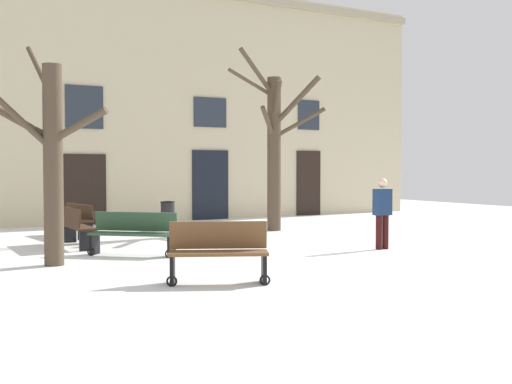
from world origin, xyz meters
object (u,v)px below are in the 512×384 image
object	(u,v)px
bench_by_litter_bin	(75,219)
bench_near_lamp	(134,233)
tree_left_of_center	(50,156)
bench_near_center_tree	(75,226)
tree_center	(275,145)
litter_bin	(168,216)
bench_back_to_back_left	(218,252)
person_crossing_plaza	(382,210)

from	to	relation	value
bench_by_litter_bin	bench_near_lamp	bearing A→B (deg)	-4.26
bench_by_litter_bin	bench_near_lamp	world-z (taller)	bench_near_lamp
tree_left_of_center	bench_near_center_tree	xyz separation A→B (m)	(1.00, 2.55, -1.53)
tree_left_of_center	tree_center	distance (m)	7.70
tree_center	bench_near_lamp	world-z (taller)	tree_center
bench_near_lamp	bench_near_center_tree	bearing A→B (deg)	150.00
tree_center	bench_by_litter_bin	world-z (taller)	tree_center
tree_left_of_center	bench_near_center_tree	world-z (taller)	tree_left_of_center
litter_bin	bench_near_lamp	distance (m)	5.11
bench_by_litter_bin	bench_back_to_back_left	distance (m)	7.80
tree_center	bench_near_lamp	distance (m)	6.23
bench_by_litter_bin	bench_back_to_back_left	size ratio (longest dim) A/B	1.14
bench_near_lamp	person_crossing_plaza	xyz separation A→B (m)	(5.12, -1.72, 0.40)
tree_left_of_center	person_crossing_plaza	size ratio (longest dim) A/B	2.64
bench_near_center_tree	bench_near_lamp	size ratio (longest dim) A/B	1.15
litter_bin	bench_near_lamp	world-z (taller)	bench_near_lamp
bench_near_lamp	person_crossing_plaza	distance (m)	5.41
tree_left_of_center	bench_by_litter_bin	world-z (taller)	tree_left_of_center
tree_left_of_center	litter_bin	distance (m)	6.74
bench_by_litter_bin	bench_back_to_back_left	xyz separation A→B (m)	(0.45, -7.78, 0.03)
tree_center	bench_near_center_tree	xyz separation A→B (m)	(-5.85, -0.93, -1.99)
bench_near_lamp	litter_bin	bearing A→B (deg)	101.19
bench_by_litter_bin	bench_near_center_tree	bearing A→B (deg)	-20.52
tree_center	person_crossing_plaza	distance (m)	4.93
tree_left_of_center	bench_near_center_tree	bearing A→B (deg)	68.53
bench_by_litter_bin	tree_left_of_center	bearing A→B (deg)	-25.37
tree_center	bench_by_litter_bin	distance (m)	5.85
litter_bin	tree_center	bearing A→B (deg)	-30.17
tree_center	bench_near_lamp	size ratio (longest dim) A/B	3.04
bench_near_lamp	tree_left_of_center	bearing A→B (deg)	-122.68
tree_left_of_center	bench_back_to_back_left	xyz separation A→B (m)	(1.94, -3.09, -1.53)
bench_by_litter_bin	litter_bin	bearing A→B (deg)	89.53
tree_center	litter_bin	distance (m)	3.70
litter_bin	bench_by_litter_bin	distance (m)	2.72
tree_left_of_center	bench_near_lamp	world-z (taller)	tree_left_of_center
tree_center	person_crossing_plaza	size ratio (longest dim) A/B	3.23
litter_bin	bench_by_litter_bin	size ratio (longest dim) A/B	0.46
tree_center	bench_near_lamp	bearing A→B (deg)	-150.13
litter_bin	person_crossing_plaza	world-z (taller)	person_crossing_plaza
bench_near_center_tree	bench_by_litter_bin	distance (m)	2.19
litter_bin	bench_near_lamp	size ratio (longest dim) A/B	0.50
tree_center	bench_near_center_tree	world-z (taller)	tree_center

